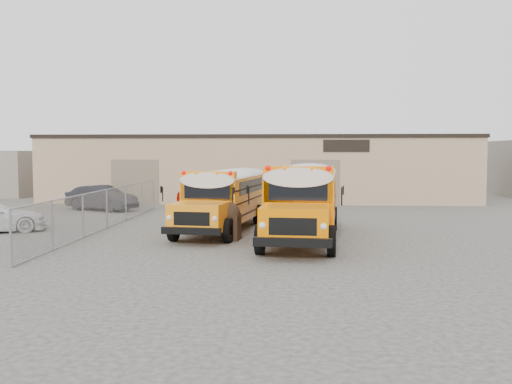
# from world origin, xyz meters

# --- Properties ---
(ground) EXTENTS (120.00, 120.00, 0.00)m
(ground) POSITION_xyz_m (0.00, 0.00, 0.00)
(ground) COLOR #3A3835
(ground) RESTS_ON ground
(warehouse) EXTENTS (30.20, 10.20, 4.67)m
(warehouse) POSITION_xyz_m (-0.00, 19.99, 2.37)
(warehouse) COLOR tan
(warehouse) RESTS_ON ground
(chainlink_fence) EXTENTS (0.07, 18.07, 1.81)m
(chainlink_fence) POSITION_xyz_m (-6.00, 3.00, 0.90)
(chainlink_fence) COLOR gray
(chainlink_fence) RESTS_ON ground
(school_bus_left) EXTENTS (3.56, 9.60, 2.75)m
(school_bus_left) POSITION_xyz_m (0.20, 8.81, 1.59)
(school_bus_left) COLOR orange
(school_bus_left) RESTS_ON ground
(school_bus_right) EXTENTS (3.42, 10.51, 3.02)m
(school_bus_right) POSITION_xyz_m (3.45, 7.16, 1.75)
(school_bus_right) COLOR #FF7D00
(school_bus_right) RESTS_ON ground
(tarp_bundle) EXTENTS (1.13, 1.13, 1.54)m
(tarp_bundle) POSITION_xyz_m (-0.15, -0.04, 0.79)
(tarp_bundle) COLOR black
(tarp_bundle) RESTS_ON ground
(car_dark) EXTENTS (4.77, 3.33, 1.49)m
(car_dark) POSITION_xyz_m (-8.95, 10.98, 0.75)
(car_dark) COLOR black
(car_dark) RESTS_ON ground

